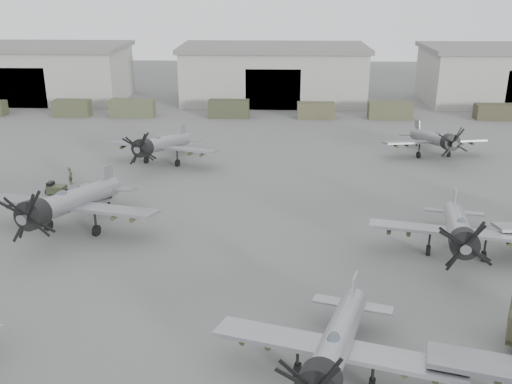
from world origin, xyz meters
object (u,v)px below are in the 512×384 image
tug_trailer (70,191)px  aircraft_far_0 (160,145)px  aircraft_far_1 (436,139)px  ground_crew (71,175)px  aircraft_near_1 (335,347)px  aircraft_mid_2 (459,229)px  aircraft_mid_1 (68,203)px

tug_trailer → aircraft_far_0: bearing=62.6°
aircraft_far_0 → tug_trailer: 11.40m
aircraft_far_1 → ground_crew: (-36.65, -9.85, -1.23)m
aircraft_near_1 → aircraft_mid_2: (9.71, 13.55, 0.04)m
tug_trailer → aircraft_far_1: bearing=27.6°
aircraft_mid_1 → aircraft_far_0: size_ratio=1.14×
ground_crew → aircraft_far_0: bearing=-58.4°
aircraft_mid_2 → tug_trailer: aircraft_mid_2 is taller
aircraft_near_1 → aircraft_far_1: bearing=85.6°
tug_trailer → aircraft_near_1: bearing=-41.8°
aircraft_near_1 → aircraft_far_1: (14.38, 37.80, -0.12)m
aircraft_far_0 → ground_crew: aircraft_far_0 is taller
aircraft_mid_1 → aircraft_mid_2: 28.33m
aircraft_far_0 → aircraft_far_1: bearing=23.6°
aircraft_mid_2 → aircraft_far_0: bearing=152.8°
aircraft_far_1 → tug_trailer: aircraft_far_1 is taller
aircraft_mid_1 → tug_trailer: 8.85m
aircraft_near_1 → tug_trailer: aircraft_near_1 is taller
aircraft_near_1 → aircraft_mid_1: aircraft_mid_1 is taller
aircraft_near_1 → aircraft_mid_1: 24.94m
aircraft_near_1 → ground_crew: 35.76m
aircraft_mid_2 → aircraft_near_1: bearing=-112.8°
aircraft_mid_1 → aircraft_far_0: aircraft_mid_1 is taller
aircraft_far_1 → aircraft_mid_2: bearing=-110.4°
aircraft_near_1 → tug_trailer: size_ratio=2.01×
tug_trailer → aircraft_mid_1: bearing=-62.7°
aircraft_near_1 → ground_crew: size_ratio=7.23×
aircraft_mid_2 → aircraft_far_0: aircraft_mid_2 is taller
aircraft_far_0 → aircraft_far_1: aircraft_far_0 is taller
aircraft_near_1 → aircraft_far_1: aircraft_near_1 is taller
aircraft_mid_1 → aircraft_far_0: (3.59, 17.33, -0.30)m
ground_crew → tug_trailer: bearing=-170.6°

